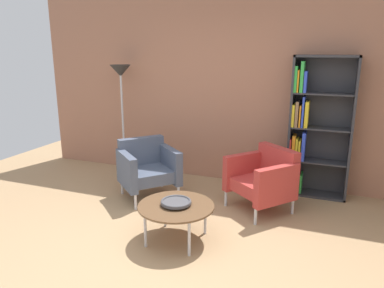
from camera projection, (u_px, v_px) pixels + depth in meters
The scene contains 8 objects.
ground_plane at pixel (161, 260), 3.51m from camera, with size 8.32×8.32×0.00m, color tan.
brick_back_panel at pixel (232, 85), 5.37m from camera, with size 6.40×0.12×2.90m, color #A87056.
bookshelf_tall at pixel (313, 129), 4.89m from camera, with size 0.80×0.30×1.90m.
coffee_table_low at pixel (176, 208), 3.78m from camera, with size 0.80×0.80×0.40m.
decorative_bowl at pixel (176, 202), 3.77m from camera, with size 0.32×0.32×0.05m.
armchair_near_window at pixel (264, 178), 4.53m from camera, with size 0.95×0.94×0.78m.
armchair_spare_guest at pixel (147, 167), 4.95m from camera, with size 0.95×0.95×0.78m.
floor_lamp_torchiere at pixel (121, 84), 5.62m from camera, with size 0.32×0.32×1.74m.
Camera 1 is at (1.39, -2.80, 1.97)m, focal length 34.02 mm.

